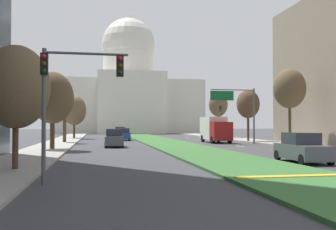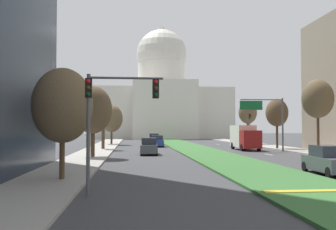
{
  "view_description": "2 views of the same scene",
  "coord_description": "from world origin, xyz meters",
  "px_view_note": "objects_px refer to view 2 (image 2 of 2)",
  "views": [
    {
      "loc": [
        -7.87,
        -4.0,
        2.3
      ],
      "look_at": [
        1.08,
        45.03,
        3.49
      ],
      "focal_mm": 40.73,
      "sensor_mm": 36.0,
      "label": 1
    },
    {
      "loc": [
        -8.02,
        -4.71,
        2.91
      ],
      "look_at": [
        -2.52,
        52.88,
        4.9
      ],
      "focal_mm": 39.04,
      "sensor_mm": 36.0,
      "label": 2
    }
  ],
  "objects_px": {
    "sedan_far_horizon": "(154,139)",
    "street_tree_right_distant": "(248,113)",
    "traffic_light_near_left": "(108,107)",
    "sedan_lead_stopped": "(329,161)",
    "street_tree_left_mid": "(93,110)",
    "street_tree_right_mid": "(318,99)",
    "sedan_midblock": "(149,147)",
    "street_tree_left_far": "(103,113)",
    "street_tree_right_far": "(277,113)",
    "street_tree_left_distant": "(112,118)",
    "street_tree_left_near": "(63,106)",
    "overhead_guide_sign": "(267,113)",
    "capitol_building": "(162,99)",
    "traffic_light_far_right": "(250,125)",
    "sedan_distant": "(157,141)",
    "box_truck_delivery": "(245,137)"
  },
  "relations": [
    {
      "from": "overhead_guide_sign",
      "to": "street_tree_left_near",
      "type": "distance_m",
      "value": 30.27
    },
    {
      "from": "overhead_guide_sign",
      "to": "street_tree_right_far",
      "type": "bearing_deg",
      "value": 53.87
    },
    {
      "from": "traffic_light_near_left",
      "to": "street_tree_left_near",
      "type": "xyz_separation_m",
      "value": [
        -2.74,
        4.34,
        0.3
      ]
    },
    {
      "from": "sedan_distant",
      "to": "street_tree_right_mid",
      "type": "bearing_deg",
      "value": -49.87
    },
    {
      "from": "traffic_light_near_left",
      "to": "street_tree_right_far",
      "type": "bearing_deg",
      "value": 57.1
    },
    {
      "from": "sedan_lead_stopped",
      "to": "capitol_building",
      "type": "bearing_deg",
      "value": 92.93
    },
    {
      "from": "street_tree_right_mid",
      "to": "street_tree_right_distant",
      "type": "relative_size",
      "value": 1.08
    },
    {
      "from": "street_tree_right_mid",
      "to": "street_tree_right_far",
      "type": "relative_size",
      "value": 1.18
    },
    {
      "from": "capitol_building",
      "to": "sedan_midblock",
      "type": "relative_size",
      "value": 8.88
    },
    {
      "from": "traffic_light_near_left",
      "to": "sedan_lead_stopped",
      "type": "relative_size",
      "value": 1.2
    },
    {
      "from": "sedan_lead_stopped",
      "to": "sedan_midblock",
      "type": "bearing_deg",
      "value": 120.95
    },
    {
      "from": "traffic_light_far_right",
      "to": "street_tree_right_distant",
      "type": "bearing_deg",
      "value": 75.61
    },
    {
      "from": "street_tree_left_near",
      "to": "street_tree_left_distant",
      "type": "bearing_deg",
      "value": 89.75
    },
    {
      "from": "street_tree_left_distant",
      "to": "street_tree_left_far",
      "type": "bearing_deg",
      "value": -91.1
    },
    {
      "from": "street_tree_right_mid",
      "to": "street_tree_right_distant",
      "type": "height_order",
      "value": "street_tree_right_mid"
    },
    {
      "from": "box_truck_delivery",
      "to": "street_tree_left_mid",
      "type": "bearing_deg",
      "value": -148.68
    },
    {
      "from": "sedan_lead_stopped",
      "to": "street_tree_left_far",
      "type": "bearing_deg",
      "value": 121.34
    },
    {
      "from": "capitol_building",
      "to": "sedan_distant",
      "type": "distance_m",
      "value": 48.71
    },
    {
      "from": "street_tree_left_far",
      "to": "street_tree_left_distant",
      "type": "distance_m",
      "value": 13.94
    },
    {
      "from": "street_tree_left_near",
      "to": "sedan_far_horizon",
      "type": "bearing_deg",
      "value": 80.56
    },
    {
      "from": "street_tree_right_far",
      "to": "street_tree_left_near",
      "type": "bearing_deg",
      "value": -130.51
    },
    {
      "from": "sedan_lead_stopped",
      "to": "sedan_distant",
      "type": "relative_size",
      "value": 0.98
    },
    {
      "from": "street_tree_right_far",
      "to": "street_tree_left_far",
      "type": "bearing_deg",
      "value": 177.05
    },
    {
      "from": "street_tree_left_mid",
      "to": "box_truck_delivery",
      "type": "xyz_separation_m",
      "value": [
        18.25,
        11.11,
        -2.91
      ]
    },
    {
      "from": "street_tree_left_mid",
      "to": "street_tree_right_distant",
      "type": "height_order",
      "value": "street_tree_right_distant"
    },
    {
      "from": "street_tree_right_far",
      "to": "sedan_midblock",
      "type": "xyz_separation_m",
      "value": [
        -17.35,
        -7.72,
        -4.02
      ]
    },
    {
      "from": "traffic_light_near_left",
      "to": "street_tree_left_far",
      "type": "height_order",
      "value": "street_tree_left_far"
    },
    {
      "from": "traffic_light_near_left",
      "to": "sedan_midblock",
      "type": "height_order",
      "value": "traffic_light_near_left"
    },
    {
      "from": "box_truck_delivery",
      "to": "street_tree_left_near",
      "type": "bearing_deg",
      "value": -124.93
    },
    {
      "from": "traffic_light_far_right",
      "to": "street_tree_right_mid",
      "type": "height_order",
      "value": "street_tree_right_mid"
    },
    {
      "from": "capitol_building",
      "to": "street_tree_right_far",
      "type": "relative_size",
      "value": 5.54
    },
    {
      "from": "street_tree_right_distant",
      "to": "sedan_midblock",
      "type": "xyz_separation_m",
      "value": [
        -17.56,
        -20.78,
        -4.56
      ]
    },
    {
      "from": "street_tree_left_far",
      "to": "sedan_far_horizon",
      "type": "distance_m",
      "value": 19.18
    },
    {
      "from": "street_tree_right_far",
      "to": "street_tree_left_distant",
      "type": "xyz_separation_m",
      "value": [
        -22.66,
        15.11,
        -0.41
      ]
    },
    {
      "from": "sedan_midblock",
      "to": "street_tree_right_far",
      "type": "bearing_deg",
      "value": 23.99
    },
    {
      "from": "sedan_lead_stopped",
      "to": "box_truck_delivery",
      "type": "xyz_separation_m",
      "value": [
        2.28,
        24.53,
        0.85
      ]
    },
    {
      "from": "sedan_midblock",
      "to": "sedan_far_horizon",
      "type": "distance_m",
      "value": 26.14
    },
    {
      "from": "traffic_light_far_right",
      "to": "sedan_lead_stopped",
      "type": "height_order",
      "value": "traffic_light_far_right"
    },
    {
      "from": "capitol_building",
      "to": "street_tree_right_distant",
      "type": "relative_size",
      "value": 5.06
    },
    {
      "from": "sedan_distant",
      "to": "traffic_light_far_right",
      "type": "bearing_deg",
      "value": -0.47
    },
    {
      "from": "overhead_guide_sign",
      "to": "street_tree_left_mid",
      "type": "bearing_deg",
      "value": -158.77
    },
    {
      "from": "overhead_guide_sign",
      "to": "street_tree_left_far",
      "type": "height_order",
      "value": "overhead_guide_sign"
    },
    {
      "from": "overhead_guide_sign",
      "to": "street_tree_left_near",
      "type": "xyz_separation_m",
      "value": [
        -19.94,
        -22.76,
        -0.55
      ]
    },
    {
      "from": "sedan_far_horizon",
      "to": "street_tree_right_distant",
      "type": "bearing_deg",
      "value": -18.74
    },
    {
      "from": "sedan_midblock",
      "to": "traffic_light_near_left",
      "type": "bearing_deg",
      "value": -96.73
    },
    {
      "from": "traffic_light_near_left",
      "to": "street_tree_left_far",
      "type": "bearing_deg",
      "value": 95.01
    },
    {
      "from": "street_tree_right_mid",
      "to": "street_tree_right_distant",
      "type": "xyz_separation_m",
      "value": [
        0.02,
        23.5,
        -0.5
      ]
    },
    {
      "from": "traffic_light_near_left",
      "to": "street_tree_left_mid",
      "type": "xyz_separation_m",
      "value": [
        -2.76,
        19.34,
        0.79
      ]
    },
    {
      "from": "street_tree_right_mid",
      "to": "sedan_lead_stopped",
      "type": "relative_size",
      "value": 1.84
    },
    {
      "from": "sedan_lead_stopped",
      "to": "overhead_guide_sign",
      "type": "bearing_deg",
      "value": 79.34
    }
  ]
}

